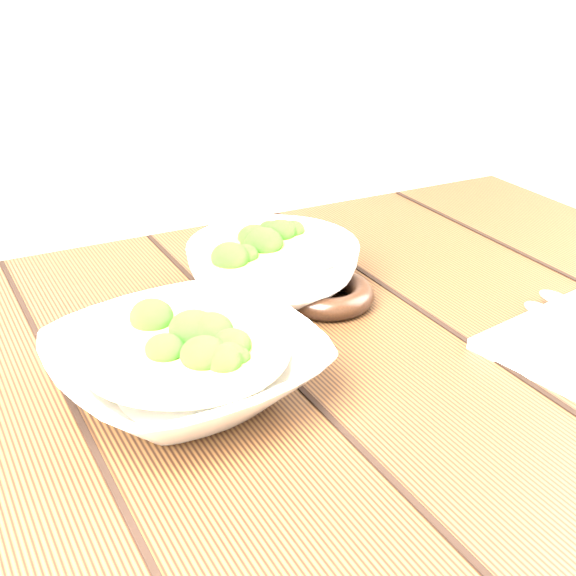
{
  "coord_description": "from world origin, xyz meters",
  "views": [
    {
      "loc": [
        -0.33,
        -0.63,
        1.16
      ],
      "look_at": [
        0.02,
        0.06,
        0.8
      ],
      "focal_mm": 50.0,
      "sensor_mm": 36.0,
      "label": 1
    }
  ],
  "objects_px": {
    "table": "(292,455)",
    "soup_bowl_back": "(273,267)",
    "trivet": "(327,294)",
    "soup_bowl_front": "(186,366)"
  },
  "relations": [
    {
      "from": "soup_bowl_back",
      "to": "trivet",
      "type": "height_order",
      "value": "soup_bowl_back"
    },
    {
      "from": "soup_bowl_back",
      "to": "trivet",
      "type": "distance_m",
      "value": 0.07
    },
    {
      "from": "table",
      "to": "trivet",
      "type": "relative_size",
      "value": 11.0
    },
    {
      "from": "soup_bowl_front",
      "to": "soup_bowl_back",
      "type": "xyz_separation_m",
      "value": [
        0.17,
        0.16,
        0.0
      ]
    },
    {
      "from": "table",
      "to": "soup_bowl_back",
      "type": "relative_size",
      "value": 5.27
    },
    {
      "from": "soup_bowl_front",
      "to": "soup_bowl_back",
      "type": "height_order",
      "value": "soup_bowl_back"
    },
    {
      "from": "soup_bowl_back",
      "to": "trivet",
      "type": "xyz_separation_m",
      "value": [
        0.04,
        -0.06,
        -0.02
      ]
    },
    {
      "from": "table",
      "to": "soup_bowl_front",
      "type": "xyz_separation_m",
      "value": [
        -0.12,
        -0.02,
        0.15
      ]
    },
    {
      "from": "table",
      "to": "soup_bowl_back",
      "type": "height_order",
      "value": "soup_bowl_back"
    },
    {
      "from": "trivet",
      "to": "table",
      "type": "bearing_deg",
      "value": -135.38
    }
  ]
}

